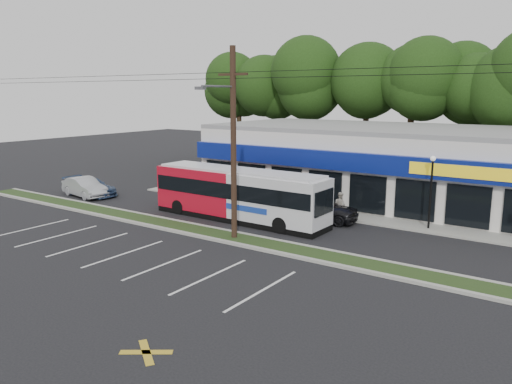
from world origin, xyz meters
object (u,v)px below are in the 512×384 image
object	(u,v)px
utility_pole	(230,138)
pedestrian_a	(315,203)
car_blue	(90,187)
car_silver	(85,187)
car_dark	(318,208)
metrobus	(239,193)
pedestrian_b	(340,205)
lamp_post	(431,184)

from	to	relation	value
utility_pole	pedestrian_a	bearing A→B (deg)	79.40
utility_pole	car_blue	bearing A→B (deg)	169.09
utility_pole	car_silver	distance (m)	16.72
car_dark	car_silver	size ratio (longest dim) A/B	1.09
metrobus	car_dark	xyz separation A→B (m)	(4.14, 2.55, -0.84)
car_blue	pedestrian_b	world-z (taller)	pedestrian_b
metrobus	car_dark	distance (m)	4.93
pedestrian_a	utility_pole	bearing A→B (deg)	40.97
utility_pole	lamp_post	distance (m)	11.67
car_silver	car_blue	size ratio (longest dim) A/B	0.94
car_silver	pedestrian_a	xyz separation A→B (m)	(17.15, 4.40, 0.15)
utility_pole	car_blue	xyz separation A→B (m)	(-15.83, 3.05, -4.73)
car_dark	car_blue	size ratio (longest dim) A/B	1.03
car_blue	pedestrian_a	bearing A→B (deg)	-76.79
utility_pole	pedestrian_b	size ratio (longest dim) A/B	30.62
metrobus	car_dark	bearing A→B (deg)	32.46
pedestrian_b	lamp_post	bearing A→B (deg)	-163.72
lamp_post	car_dark	size ratio (longest dim) A/B	0.88
car_blue	pedestrian_b	bearing A→B (deg)	-76.04
car_blue	pedestrian_b	size ratio (longest dim) A/B	2.89
metrobus	pedestrian_b	size ratio (longest dim) A/B	7.18
utility_pole	pedestrian_a	world-z (taller)	utility_pole
car_dark	car_blue	xyz separation A→B (m)	(-17.86, -3.07, -0.14)
lamp_post	pedestrian_a	bearing A→B (deg)	-172.56
metrobus	car_blue	size ratio (longest dim) A/B	2.48
utility_pole	car_silver	bearing A→B (deg)	170.77
lamp_post	metrobus	world-z (taller)	lamp_post
metrobus	car_blue	world-z (taller)	metrobus
car_silver	car_blue	bearing A→B (deg)	7.17
car_dark	pedestrian_a	xyz separation A→B (m)	(-0.72, 0.86, 0.06)
lamp_post	car_blue	world-z (taller)	lamp_post
car_blue	lamp_post	bearing A→B (deg)	-78.34
utility_pole	metrobus	xyz separation A→B (m)	(-2.12, 3.57, -3.75)
car_dark	car_silver	world-z (taller)	car_dark
car_silver	car_blue	xyz separation A→B (m)	(0.01, 0.48, -0.05)
car_dark	pedestrian_a	size ratio (longest dim) A/B	2.75
utility_pole	car_silver	size ratio (longest dim) A/B	11.25
car_silver	car_blue	distance (m)	0.48
utility_pole	pedestrian_b	distance (m)	9.28
metrobus	utility_pole	bearing A→B (deg)	-58.49
car_silver	pedestrian_b	world-z (taller)	pedestrian_b
utility_pole	lamp_post	world-z (taller)	utility_pole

